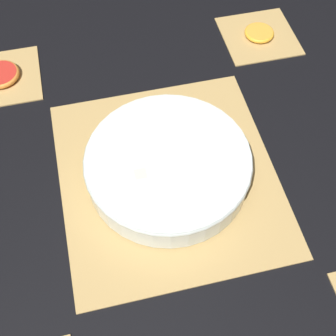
% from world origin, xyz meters
% --- Properties ---
extents(ground_plane, '(6.00, 6.00, 0.00)m').
position_xyz_m(ground_plane, '(0.00, 0.00, 0.00)').
color(ground_plane, black).
extents(bamboo_mat_center, '(0.43, 0.40, 0.01)m').
position_xyz_m(bamboo_mat_center, '(0.00, 0.00, 0.00)').
color(bamboo_mat_center, tan).
rests_on(bamboo_mat_center, ground_plane).
extents(coaster_mat_near_left, '(0.16, 0.16, 0.01)m').
position_xyz_m(coaster_mat_near_left, '(-0.33, -0.29, 0.00)').
color(coaster_mat_near_left, tan).
rests_on(coaster_mat_near_left, ground_plane).
extents(coaster_mat_far_left, '(0.16, 0.16, 0.01)m').
position_xyz_m(coaster_mat_far_left, '(-0.33, 0.29, 0.00)').
color(coaster_mat_far_left, tan).
rests_on(coaster_mat_far_left, ground_plane).
extents(fruit_salad_bowl, '(0.30, 0.30, 0.06)m').
position_xyz_m(fruit_salad_bowl, '(-0.00, -0.00, 0.04)').
color(fruit_salad_bowl, silver).
rests_on(fruit_salad_bowl, bamboo_mat_center).
extents(orange_slice_whole, '(0.07, 0.07, 0.01)m').
position_xyz_m(orange_slice_whole, '(-0.33, 0.29, 0.01)').
color(orange_slice_whole, '#F9A338').
rests_on(orange_slice_whole, coaster_mat_far_left).
extents(grapefruit_slice, '(0.08, 0.08, 0.01)m').
position_xyz_m(grapefruit_slice, '(-0.33, -0.29, 0.01)').
color(grapefruit_slice, red).
rests_on(grapefruit_slice, coaster_mat_near_left).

